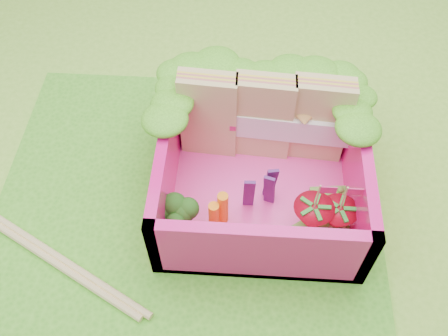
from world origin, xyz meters
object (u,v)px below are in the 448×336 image
bento_box (261,168)px  sandwich_stack (264,118)px  chopsticks (11,231)px  broccoli (178,211)px  strawberry_left (312,218)px  strawberry_right (337,218)px

bento_box → sandwich_stack: (0.00, 0.34, 0.11)m
sandwich_stack → chopsticks: sandwich_stack is taller
broccoli → chopsticks: 1.13m
strawberry_left → bento_box: bearing=137.0°
strawberry_left → chopsticks: bearing=-176.4°
sandwich_stack → bento_box: bearing=-90.8°
sandwich_stack → broccoli: size_ratio=3.68×
bento_box → strawberry_right: (0.48, -0.29, -0.10)m
broccoli → strawberry_right: 1.00m
bento_box → strawberry_left: size_ratio=2.63×
bento_box → broccoli: 0.61m
sandwich_stack → strawberry_right: size_ratio=2.61×
strawberry_right → bento_box: bearing=148.8°
strawberry_left → strawberry_right: 0.16m
bento_box → strawberry_left: bearing=-43.0°
bento_box → sandwich_stack: sandwich_stack is taller
bento_box → chopsticks: size_ratio=0.64×
strawberry_left → chopsticks: strawberry_left is taller
sandwich_stack → strawberry_left: sandwich_stack is taller
sandwich_stack → strawberry_right: sandwich_stack is taller
broccoli → chopsticks: broccoli is taller
bento_box → strawberry_left: bento_box is taller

